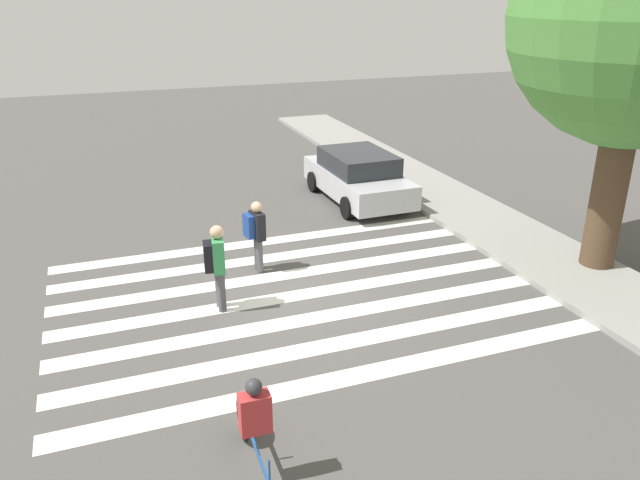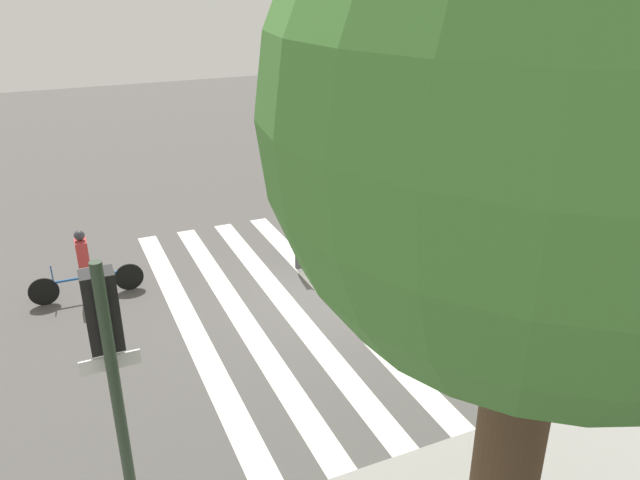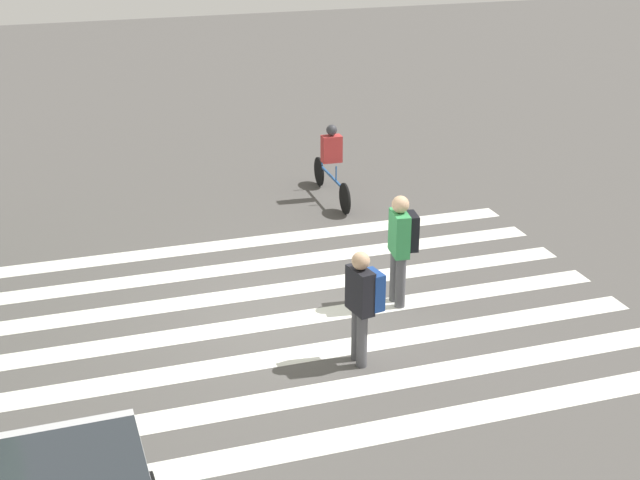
% 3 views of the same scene
% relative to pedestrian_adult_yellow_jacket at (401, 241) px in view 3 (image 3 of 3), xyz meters
% --- Properties ---
extents(ground_plane, '(60.00, 60.00, 0.00)m').
position_rel_pedestrian_adult_yellow_jacket_xyz_m(ground_plane, '(-0.02, 1.65, -1.06)').
color(ground_plane, '#4C4947').
extents(crosswalk_stripes, '(6.77, 10.00, 0.01)m').
position_rel_pedestrian_adult_yellow_jacket_xyz_m(crosswalk_stripes, '(-0.02, 1.65, -1.05)').
color(crosswalk_stripes, silver).
rests_on(crosswalk_stripes, ground_plane).
extents(pedestrian_adult_yellow_jacket, '(0.53, 0.46, 1.81)m').
position_rel_pedestrian_adult_yellow_jacket_xyz_m(pedestrian_adult_yellow_jacket, '(0.00, 0.00, 0.00)').
color(pedestrian_adult_yellow_jacket, '#4C4C51').
rests_on(pedestrian_adult_yellow_jacket, ground_plane).
extents(pedestrian_adult_blue_shirt, '(0.49, 0.44, 1.68)m').
position_rel_pedestrian_adult_yellow_jacket_xyz_m(pedestrian_adult_blue_shirt, '(-1.53, 1.20, -0.08)').
color(pedestrian_adult_blue_shirt, '#4C4C51').
rests_on(pedestrian_adult_blue_shirt, ground_plane).
extents(cyclist_near_curb, '(2.40, 0.40, 1.59)m').
position_rel_pedestrian_adult_yellow_jacket_xyz_m(cyclist_near_curb, '(4.87, -0.50, -0.20)').
color(cyclist_near_curb, black).
rests_on(cyclist_near_curb, ground_plane).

